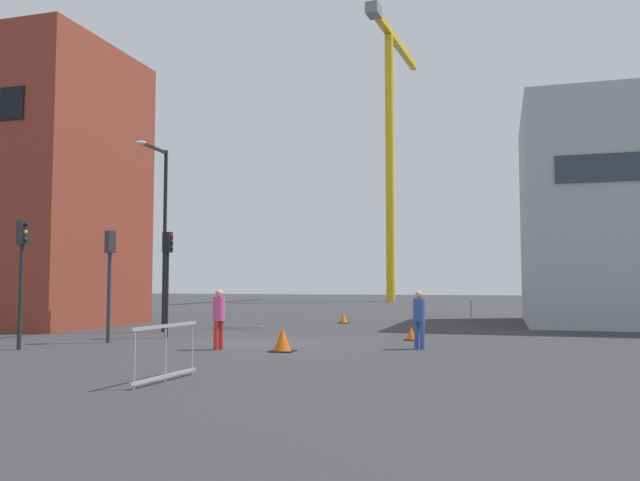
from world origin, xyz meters
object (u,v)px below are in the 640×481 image
Objects in this scene: pedestrian_walking at (219,315)px; pedestrian_waiting at (419,315)px; traffic_light_far at (167,266)px; traffic_cone_on_verge at (282,340)px; traffic_light_crosswalk at (22,261)px; traffic_cone_by_barrier at (411,334)px; construction_crane at (390,123)px; traffic_light_near at (110,266)px; traffic_cone_striped at (344,318)px; streetlamp_tall at (161,221)px.

pedestrian_walking is 1.03× the size of pedestrian_waiting.
traffic_light_far reaches higher than traffic_cone_on_verge.
traffic_cone_by_barrier is (10.20, 5.93, -2.27)m from traffic_light_crosswalk.
traffic_cone_by_barrier is (4.81, 4.38, -0.77)m from pedestrian_walking.
traffic_light_crosswalk is 5.57× the size of traffic_cone_on_verge.
construction_crane is 43.36× the size of traffic_cone_on_verge.
pedestrian_waiting is at bearing 4.62° from traffic_light_near.
pedestrian_waiting is 3.57× the size of traffic_cone_by_barrier.
traffic_cone_striped is (0.59, 12.27, -0.75)m from pedestrian_walking.
traffic_light_near is 7.67× the size of traffic_cone_by_barrier.
traffic_light_far is 5.50× the size of traffic_cone_on_verge.
traffic_light_crosswalk is at bearing -149.82° from traffic_cone_by_barrier.
pedestrian_waiting is 3.27× the size of traffic_cone_striped.
streetlamp_tall is at bearing -92.36° from construction_crane.
traffic_light_crosswalk is at bearing -95.39° from streetlamp_tall.
traffic_cone_striped is at bearing 118.15° from traffic_cone_by_barrier.
traffic_cone_by_barrier is (-0.60, 2.68, -0.74)m from pedestrian_waiting.
streetlamp_tall is 9.17m from traffic_cone_on_verge.
pedestrian_walking reaches higher than pedestrian_waiting.
traffic_cone_on_verge is at bearing 0.89° from pedestrian_walking.
traffic_light_near is at bearing 171.68° from traffic_cone_on_verge.
traffic_cone_on_verge is (6.66, -4.95, -3.91)m from streetlamp_tall.
construction_crane is 39.72m from traffic_cone_striped.
traffic_cone_striped is (-1.30, 12.24, -0.08)m from traffic_cone_on_verge.
construction_crane is at bearing 93.64° from pedestrian_walking.
traffic_light_far reaches higher than pedestrian_waiting.
pedestrian_waiting is 3.95m from traffic_cone_on_verge.
traffic_light_crosswalk reaches higher than traffic_cone_on_verge.
pedestrian_walking is at bearing -12.34° from traffic_light_near.
traffic_light_near is at bearing 64.62° from traffic_light_crosswalk.
traffic_light_far is 8.57m from traffic_cone_by_barrier.
traffic_light_near is 9.77m from pedestrian_waiting.
construction_crane is 44.76m from streetlamp_tall.
pedestrian_walking is at bearing -92.78° from traffic_cone_striped.
construction_crane is 56.89× the size of traffic_cone_striped.
construction_crane is at bearing 95.92° from traffic_cone_on_verge.
pedestrian_waiting reaches higher than traffic_cone_on_verge.
construction_crane reaches higher than pedestrian_waiting.
construction_crane is at bearing 100.32° from traffic_cone_by_barrier.
traffic_light_near is (-1.20, -46.47, -16.03)m from construction_crane.
traffic_light_crosswalk is 11.38m from pedestrian_waiting.
traffic_light_crosswalk is 2.23× the size of pedestrian_waiting.
traffic_light_far reaches higher than traffic_light_near.
traffic_cone_by_barrier is at bearing -61.85° from traffic_cone_striped.
streetlamp_tall reaches higher than traffic_light_crosswalk.
pedestrian_walking is 5.68m from pedestrian_waiting.
pedestrian_walking is (5.38, 1.55, -1.50)m from traffic_light_crosswalk.
traffic_light_far is at bearing 65.60° from traffic_light_crosswalk.
traffic_cone_on_verge is at bearing -83.95° from traffic_cone_striped.
construction_crane is 47.20m from traffic_light_far.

